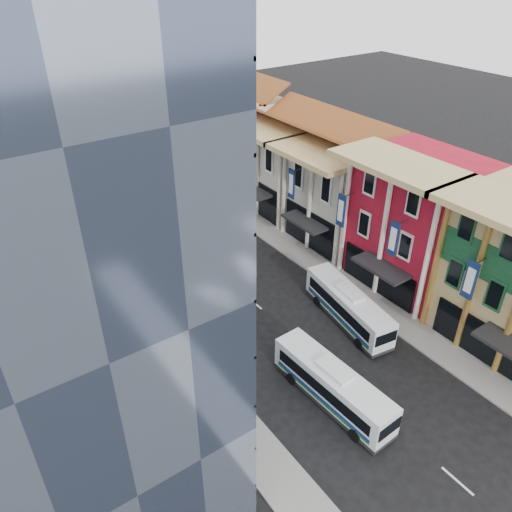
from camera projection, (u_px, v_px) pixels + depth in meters
ground at (472, 494)px, 28.70m from camera, size 200.00×200.00×0.00m
sidewalk_right at (327, 271)px, 48.05m from camera, size 3.00×90.00×0.15m
sidewalk_left at (167, 339)px, 39.80m from camera, size 3.00×90.00×0.15m
shophouse_red at (416, 222)px, 44.09m from camera, size 8.00×10.00×12.00m
shophouse_cream_near at (341, 194)px, 51.21m from camera, size 8.00×9.00×10.00m
shophouse_cream_mid at (287, 167)px, 57.46m from camera, size 8.00×9.00×10.00m
shophouse_cream_far at (237, 138)px, 64.47m from camera, size 8.00×12.00×11.00m
office_tower at (16, 216)px, 25.65m from camera, size 12.00×26.00×30.00m
bus_left_near at (333, 385)px, 33.71m from camera, size 2.70×9.85×3.13m
bus_left_far at (156, 267)px, 46.04m from camera, size 5.69×9.67×3.06m
bus_right at (348, 306)px, 41.06m from camera, size 3.70×9.91×3.10m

